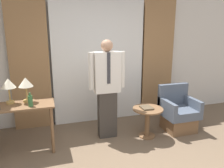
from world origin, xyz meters
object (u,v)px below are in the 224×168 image
table_lamp_right (26,84)px  bottle_by_lamp (30,101)px  desk (19,114)px  person (107,86)px  table_lamp_left (8,85)px  side_table (148,117)px  book (146,108)px  armchair (178,113)px

table_lamp_right → bottle_by_lamp: table_lamp_right is taller
desk → table_lamp_right: 0.48m
bottle_by_lamp → person: person is taller
table_lamp_left → person: (1.58, 0.01, -0.14)m
table_lamp_right → person: 1.34m
bottle_by_lamp → side_table: bottle_by_lamp is taller
person → book: bearing=-18.9°
person → side_table: (0.70, -0.23, -0.59)m
bottle_by_lamp → person: 1.29m
table_lamp_right → side_table: (2.03, -0.22, -0.73)m
table_lamp_right → book: 2.08m
desk → side_table: bearing=-3.1°
armchair → book: (-0.73, -0.09, 0.23)m
bottle_by_lamp → person: bearing=10.6°
desk → armchair: 2.87m
desk → armchair: bearing=-0.5°
person → table_lamp_right: bearing=-179.6°
person → book: (0.67, -0.23, -0.40)m
table_lamp_right → armchair: table_lamp_right is taller
book → person: bearing=161.1°
desk → book: size_ratio=4.53×
table_lamp_left → person: 1.59m
person → armchair: bearing=-5.7°
desk → person: bearing=4.6°
bottle_by_lamp → side_table: 2.03m
table_lamp_left → bottle_by_lamp: bearing=-36.4°
person → table_lamp_left: bearing=-179.7°
table_lamp_right → bottle_by_lamp: (0.06, -0.23, -0.21)m
desk → armchair: size_ratio=1.21×
desk → bottle_by_lamp: size_ratio=4.98×
desk → book: 2.13m
desk → bottle_by_lamp: bottle_by_lamp is taller
table_lamp_left → desk: bearing=-40.7°
table_lamp_left → table_lamp_right: (0.25, 0.00, 0.00)m
desk → person: person is taller
table_lamp_left → book: size_ratio=1.71×
table_lamp_left → bottle_by_lamp: size_ratio=1.89×
bottle_by_lamp → book: 1.96m
book → desk: bearing=177.0°
table_lamp_right → desk: bearing=-139.3°
table_lamp_left → bottle_by_lamp: (0.31, -0.23, -0.21)m
table_lamp_right → book: (2.00, -0.22, -0.54)m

